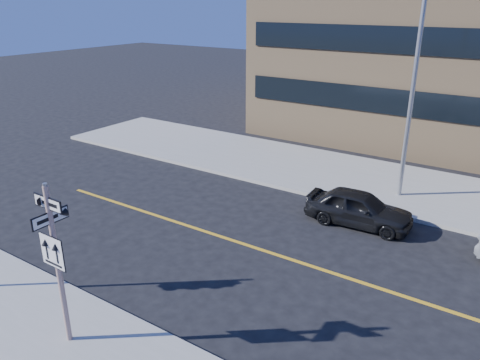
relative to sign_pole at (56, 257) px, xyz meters
The scene contains 4 objects.
ground 3.50m from the sign_pole, 90.00° to the left, with size 120.00×120.00×0.00m, color black.
sign_pole is the anchor object (origin of this frame).
parked_car_a 10.87m from the sign_pole, 71.24° to the left, with size 3.89×1.56×1.32m, color black.
streetlight_a 14.05m from the sign_pole, 73.23° to the left, with size 0.55×2.25×8.00m.
Camera 1 is at (8.55, -7.82, 7.84)m, focal length 35.00 mm.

